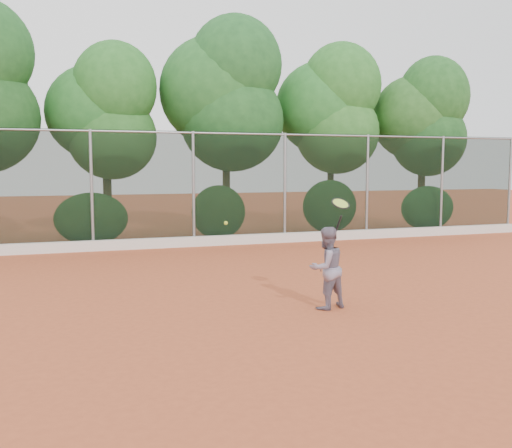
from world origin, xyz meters
name	(u,v)px	position (x,y,z in m)	size (l,w,h in m)	color
ground	(272,293)	(0.00, 0.00, 0.00)	(80.00, 80.00, 0.00)	#B34E2A
concrete_curb	(195,241)	(0.00, 6.82, 0.15)	(24.00, 0.20, 0.30)	silver
tennis_player	(326,268)	(0.47, -1.39, 0.71)	(0.69, 0.54, 1.42)	slate
chainlink_fence	(194,185)	(0.00, 7.00, 1.86)	(24.09, 0.09, 3.50)	black
foliage_backdrop	(164,107)	(-0.55, 8.98, 4.40)	(23.70, 3.63, 7.55)	#432D1A
tennis_racket	(340,206)	(0.71, -1.40, 1.77)	(0.34, 0.32, 0.60)	black
tennis_ball_in_flight	(226,223)	(-1.25, -1.17, 1.52)	(0.06, 0.06, 0.06)	gold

